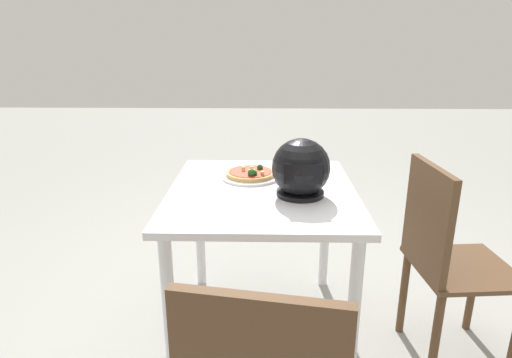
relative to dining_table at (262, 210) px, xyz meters
The scene contains 6 objects.
ground_plane 0.63m from the dining_table, ahead, with size 14.00×14.00×0.00m, color #9E9E99.
dining_table is the anchor object (origin of this frame).
pizza_plate 0.20m from the dining_table, 70.44° to the right, with size 0.28×0.28×0.01m, color white.
pizza 0.21m from the dining_table, 70.62° to the right, with size 0.23×0.23×0.05m.
motorcycle_helmet 0.28m from the dining_table, 154.59° to the left, with size 0.25×0.25×0.25m.
chair_side 0.80m from the dining_table, 167.35° to the left, with size 0.43×0.43×0.90m.
Camera 1 is at (-0.01, 1.84, 1.38)m, focal length 30.63 mm.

